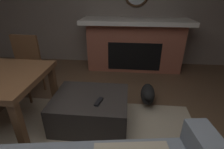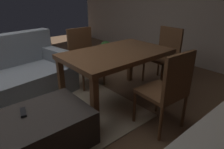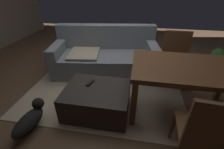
% 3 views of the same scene
% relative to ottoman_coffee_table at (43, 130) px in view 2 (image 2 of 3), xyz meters
% --- Properties ---
extents(floor, '(8.25, 8.25, 0.00)m').
position_rel_ottoman_coffee_table_xyz_m(floor, '(0.03, 0.90, -0.19)').
color(floor, brown).
extents(area_rug, '(2.60, 2.00, 0.01)m').
position_rel_ottoman_coffee_table_xyz_m(area_rug, '(0.00, 0.57, -0.19)').
color(area_rug, tan).
rests_on(area_rug, ground).
extents(ottoman_coffee_table, '(0.89, 0.70, 0.39)m').
position_rel_ottoman_coffee_table_xyz_m(ottoman_coffee_table, '(0.00, 0.00, 0.00)').
color(ottoman_coffee_table, '#2D2826').
rests_on(ottoman_coffee_table, ground).
extents(tv_remote, '(0.09, 0.17, 0.02)m').
position_rel_ottoman_coffee_table_xyz_m(tv_remote, '(-0.12, 0.11, 0.21)').
color(tv_remote, black).
rests_on(tv_remote, ottoman_coffee_table).
extents(dining_table, '(1.43, 0.88, 0.74)m').
position_rel_ottoman_coffee_table_xyz_m(dining_table, '(1.17, 0.21, 0.46)').
color(dining_table, brown).
rests_on(dining_table, ground).
extents(dining_chair_south, '(0.47, 0.47, 0.93)m').
position_rel_ottoman_coffee_table_xyz_m(dining_chair_south, '(1.17, -0.62, 0.33)').
color(dining_chair_south, brown).
rests_on(dining_chair_south, ground).
extents(dining_chair_north, '(0.46, 0.46, 0.93)m').
position_rel_ottoman_coffee_table_xyz_m(dining_chair_north, '(1.18, 1.04, 0.33)').
color(dining_chair_north, brown).
rests_on(dining_chair_north, ground).
extents(dining_chair_east, '(0.46, 0.46, 0.93)m').
position_rel_ottoman_coffee_table_xyz_m(dining_chair_east, '(2.28, 0.21, 0.33)').
color(dining_chair_east, brown).
rests_on(dining_chair_east, ground).
extents(potted_plant, '(0.29, 0.29, 0.46)m').
position_rel_ottoman_coffee_table_xyz_m(potted_plant, '(2.19, 1.71, 0.07)').
color(potted_plant, beige).
rests_on(potted_plant, ground).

